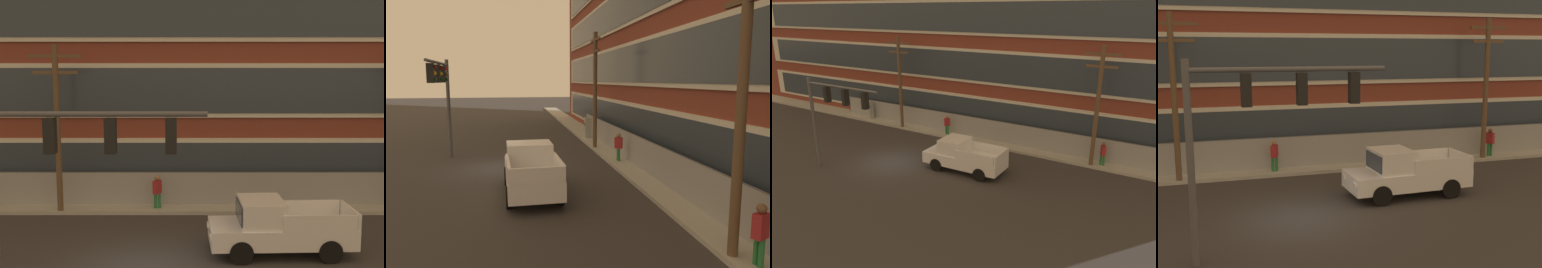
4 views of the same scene
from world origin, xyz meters
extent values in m
cube|color=#9E9B93|center=(0.00, 6.79, 0.08)|extent=(80.00, 1.87, 0.16)
cube|color=brown|center=(-1.93, 13.63, 8.78)|extent=(46.99, 11.80, 17.57)
cube|color=beige|center=(-1.93, 7.66, 1.93)|extent=(43.23, 0.10, 2.53)
cube|color=#2D3844|center=(-1.93, 7.60, 1.93)|extent=(41.35, 0.06, 2.11)
cube|color=beige|center=(-1.93, 7.66, 5.45)|extent=(43.23, 0.10, 2.53)
cube|color=#2D3844|center=(-1.93, 7.60, 5.45)|extent=(41.35, 0.06, 2.11)
cube|color=beige|center=(-1.93, 7.66, 8.96)|extent=(43.23, 0.10, 2.53)
cube|color=#2D3844|center=(-1.93, 7.60, 8.96)|extent=(41.35, 0.06, 2.11)
cube|color=gray|center=(3.20, 6.98, 0.85)|extent=(29.41, 0.04, 1.69)
cylinder|color=#4C4C51|center=(3.20, 6.98, 1.69)|extent=(29.41, 0.05, 0.05)
cylinder|color=#4C4C51|center=(-0.75, -2.86, 5.38)|extent=(5.50, 0.14, 0.14)
cube|color=black|center=(-1.98, -2.86, 4.83)|extent=(0.28, 0.32, 0.90)
cylinder|color=red|center=(-1.98, -2.68, 5.11)|extent=(0.04, 0.18, 0.18)
cylinder|color=#503E08|center=(-1.98, -2.68, 4.83)|extent=(0.04, 0.18, 0.18)
cylinder|color=#0A4011|center=(-1.98, -2.68, 4.55)|extent=(0.04, 0.18, 0.18)
cube|color=black|center=(-0.45, -2.86, 4.83)|extent=(0.28, 0.32, 0.90)
cylinder|color=#4B0807|center=(-0.45, -2.68, 5.11)|extent=(0.04, 0.18, 0.18)
cylinder|color=gold|center=(-0.45, -2.68, 4.83)|extent=(0.04, 0.18, 0.18)
cylinder|color=#0A4011|center=(-0.45, -2.68, 4.55)|extent=(0.04, 0.18, 0.18)
cube|color=black|center=(1.08, -2.86, 4.83)|extent=(0.28, 0.32, 0.90)
cylinder|color=#4B0807|center=(1.08, -2.68, 5.11)|extent=(0.04, 0.18, 0.18)
cylinder|color=gold|center=(1.08, -2.68, 4.83)|extent=(0.04, 0.18, 0.18)
cylinder|color=#0A4011|center=(1.08, -2.68, 4.55)|extent=(0.04, 0.18, 0.18)
cube|color=silver|center=(4.73, 1.44, 0.75)|extent=(5.06, 2.13, 0.70)
cube|color=silver|center=(4.03, 1.42, 1.54)|extent=(1.56, 1.85, 0.87)
cube|color=#283342|center=(3.26, 1.39, 1.54)|extent=(0.12, 1.60, 0.65)
cube|color=silver|center=(5.88, 0.56, 1.38)|extent=(2.50, 0.21, 0.56)
cube|color=silver|center=(5.82, 2.40, 1.38)|extent=(2.50, 0.21, 0.56)
cube|color=silver|center=(7.18, 1.52, 1.38)|extent=(0.16, 1.88, 0.56)
cylinder|color=black|center=(3.26, 0.49, 0.40)|extent=(0.81, 0.29, 0.80)
cylinder|color=black|center=(3.20, 2.28, 0.40)|extent=(0.81, 0.29, 0.80)
cylinder|color=black|center=(6.26, 0.59, 0.40)|extent=(0.81, 0.29, 0.80)
cylinder|color=black|center=(6.19, 2.39, 0.40)|extent=(0.81, 0.29, 0.80)
cube|color=white|center=(2.23, 0.67, 0.85)|extent=(0.07, 0.24, 0.16)
cube|color=white|center=(2.18, 2.04, 0.85)|extent=(0.07, 0.24, 0.16)
cylinder|color=brown|center=(-4.30, 6.05, 3.75)|extent=(0.26, 0.26, 7.51)
cube|color=brown|center=(-4.30, 6.05, 7.01)|extent=(2.29, 0.14, 0.14)
cube|color=brown|center=(-4.30, 6.05, 6.31)|extent=(1.95, 0.14, 0.14)
cylinder|color=#236B38|center=(-0.06, 6.39, 0.42)|extent=(0.14, 0.14, 0.85)
cylinder|color=#236B38|center=(0.12, 6.39, 0.42)|extent=(0.14, 0.14, 0.85)
cube|color=maroon|center=(0.03, 6.39, 1.15)|extent=(0.41, 0.47, 0.60)
sphere|color=#8C6647|center=(0.03, 6.39, 1.57)|extent=(0.24, 0.24, 0.24)
camera|label=1|loc=(1.61, -14.85, 6.56)|focal=45.00mm
camera|label=2|loc=(19.26, 0.73, 4.52)|focal=35.00mm
camera|label=3|loc=(15.95, -16.70, 9.46)|focal=35.00mm
camera|label=4|loc=(-3.10, -16.09, 5.89)|focal=45.00mm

